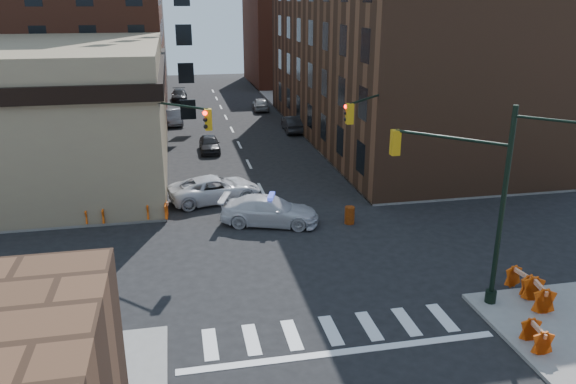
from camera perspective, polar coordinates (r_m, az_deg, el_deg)
name	(u,v)px	position (r m, az deg, el deg)	size (l,w,h in m)	color
ground	(293,254)	(27.44, 0.53, -6.31)	(140.00, 140.00, 0.00)	black
sidewalk_ne	(435,111)	(64.66, 14.71, 8.01)	(34.00, 54.50, 0.15)	gray
commercial_row_ne	(387,57)	(50.39, 9.99, 13.34)	(14.00, 34.00, 14.00)	#533321
filler_nw	(91,27)	(87.01, -19.36, 15.54)	(20.00, 18.00, 16.00)	brown
filler_ne	(305,41)	(84.66, 1.69, 15.12)	(16.00, 16.00, 12.00)	brown
signal_pole_se	(475,193)	(22.97, 18.45, -0.07)	(5.40, 5.27, 8.00)	black
signal_pole_nw	(165,147)	(30.51, -12.43, 4.53)	(3.58, 3.67, 8.00)	black
signal_pole_ne	(374,136)	(32.45, 8.74, 5.61)	(3.67, 3.58, 8.00)	black
tree_ne_near	(314,94)	(52.49, 2.68, 9.95)	(3.00, 3.00, 4.85)	black
tree_ne_far	(296,82)	(60.19, 0.80, 11.14)	(3.00, 3.00, 4.85)	black
police_car	(270,211)	(30.72, -1.89, -1.90)	(2.18, 5.37, 1.56)	silver
pickup	(215,189)	(34.49, -7.43, 0.32)	(2.58, 5.59, 1.55)	silver
parked_car_wnear	(209,144)	(45.95, -7.99, 4.89)	(1.57, 3.91, 1.33)	black
parked_car_wfar	(173,117)	(56.95, -11.57, 7.47)	(1.51, 4.33, 1.43)	gray
parked_car_wdeep	(179,95)	(70.52, -10.99, 9.64)	(1.86, 4.58, 1.33)	black
parked_car_enear	(293,124)	(52.63, 0.48, 6.96)	(1.58, 4.53, 1.49)	black
parked_car_efar	(261,104)	(63.10, -2.81, 8.92)	(1.66, 4.13, 1.41)	#92959A
pedestrian_a	(157,191)	(33.72, -13.12, 0.15)	(0.71, 0.46, 1.94)	black
pedestrian_b	(89,205)	(32.43, -19.53, -1.21)	(0.95, 0.74, 1.96)	black
pedestrian_c	(88,205)	(32.95, -19.65, -1.25)	(0.94, 0.39, 1.61)	#1E212D
barrel_road	(350,215)	(31.05, 6.28, -2.36)	(0.54, 0.54, 0.97)	red
barrel_bank	(218,194)	(34.56, -7.17, -0.18)	(0.52, 0.52, 0.92)	orange
barricade_se_a	(521,281)	(25.61, 22.55, -8.36)	(1.19, 0.59, 0.89)	red
barricade_se_b	(538,295)	(24.63, 24.09, -9.56)	(1.34, 0.67, 1.00)	orange
barricade_se_c	(536,337)	(22.01, 23.92, -13.29)	(1.14, 0.57, 0.85)	red
barricade_nw_a	(158,210)	(31.98, -13.12, -1.83)	(1.28, 0.64, 0.96)	#C33209
barricade_nw_b	(96,215)	(32.29, -18.92, -2.26)	(1.17, 0.59, 0.88)	red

